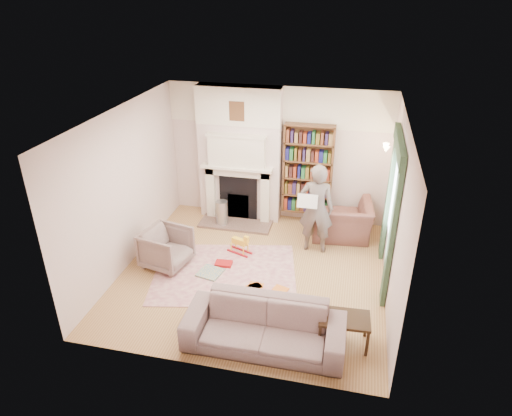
% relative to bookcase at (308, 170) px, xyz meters
% --- Properties ---
extents(floor, '(4.50, 4.50, 0.00)m').
position_rel_bookcase_xyz_m(floor, '(-0.65, -2.12, -1.18)').
color(floor, '#98673D').
rests_on(floor, ground).
extents(ceiling, '(4.50, 4.50, 0.00)m').
position_rel_bookcase_xyz_m(ceiling, '(-0.65, -2.12, 1.62)').
color(ceiling, white).
rests_on(ceiling, wall_back).
extents(wall_back, '(4.50, 0.00, 4.50)m').
position_rel_bookcase_xyz_m(wall_back, '(-0.65, 0.13, 0.22)').
color(wall_back, beige).
rests_on(wall_back, floor).
extents(wall_front, '(4.50, 0.00, 4.50)m').
position_rel_bookcase_xyz_m(wall_front, '(-0.65, -4.37, 0.22)').
color(wall_front, beige).
rests_on(wall_front, floor).
extents(wall_left, '(0.00, 4.50, 4.50)m').
position_rel_bookcase_xyz_m(wall_left, '(-2.90, -2.12, 0.22)').
color(wall_left, beige).
rests_on(wall_left, floor).
extents(wall_right, '(0.00, 4.50, 4.50)m').
position_rel_bookcase_xyz_m(wall_right, '(1.60, -2.12, 0.22)').
color(wall_right, beige).
rests_on(wall_right, floor).
extents(fireplace, '(1.70, 0.58, 2.80)m').
position_rel_bookcase_xyz_m(fireplace, '(-1.40, -0.07, 0.21)').
color(fireplace, beige).
rests_on(fireplace, floor).
extents(bookcase, '(1.00, 0.24, 1.85)m').
position_rel_bookcase_xyz_m(bookcase, '(0.00, 0.00, 0.00)').
color(bookcase, brown).
rests_on(bookcase, floor).
extents(window, '(0.02, 0.90, 1.30)m').
position_rel_bookcase_xyz_m(window, '(1.58, -1.72, 0.27)').
color(window, silver).
rests_on(window, wall_right).
extents(curtain_left, '(0.07, 0.32, 2.40)m').
position_rel_bookcase_xyz_m(curtain_left, '(1.55, -2.42, 0.02)').
color(curtain_left, '#314D35').
rests_on(curtain_left, floor).
extents(curtain_right, '(0.07, 0.32, 2.40)m').
position_rel_bookcase_xyz_m(curtain_right, '(1.55, -1.02, 0.02)').
color(curtain_right, '#314D35').
rests_on(curtain_right, floor).
extents(pelmet, '(0.09, 1.70, 0.24)m').
position_rel_bookcase_xyz_m(pelmet, '(1.54, -1.72, 1.20)').
color(pelmet, '#314D35').
rests_on(pelmet, wall_right).
extents(wall_sconce, '(0.20, 0.24, 0.24)m').
position_rel_bookcase_xyz_m(wall_sconce, '(1.38, -0.62, 0.72)').
color(wall_sconce, gold).
rests_on(wall_sconce, wall_right).
extents(rug, '(2.78, 2.34, 0.01)m').
position_rel_bookcase_xyz_m(rug, '(-1.12, -2.25, -1.17)').
color(rug, beige).
rests_on(rug, floor).
extents(armchair_reading, '(1.25, 1.12, 0.75)m').
position_rel_bookcase_xyz_m(armchair_reading, '(0.76, -0.50, -0.80)').
color(armchair_reading, '#53352C').
rests_on(armchair_reading, floor).
extents(armchair_left, '(0.91, 0.89, 0.70)m').
position_rel_bookcase_xyz_m(armchair_left, '(-2.21, -2.21, -0.82)').
color(armchair_left, gray).
rests_on(armchair_left, floor).
extents(sofa, '(2.23, 0.88, 0.65)m').
position_rel_bookcase_xyz_m(sofa, '(-0.10, -3.80, -0.85)').
color(sofa, gray).
rests_on(sofa, floor).
extents(man_reading, '(0.63, 0.42, 1.73)m').
position_rel_bookcase_xyz_m(man_reading, '(0.31, -1.10, -0.31)').
color(man_reading, '#5C4F49').
rests_on(man_reading, floor).
extents(newspaper, '(0.36, 0.10, 0.24)m').
position_rel_bookcase_xyz_m(newspaper, '(0.16, -1.30, -0.08)').
color(newspaper, silver).
rests_on(newspaper, man_reading).
extents(coffee_table, '(0.72, 0.48, 0.45)m').
position_rel_bookcase_xyz_m(coffee_table, '(0.98, -3.52, -0.95)').
color(coffee_table, black).
rests_on(coffee_table, floor).
extents(paraffin_heater, '(0.32, 0.32, 0.55)m').
position_rel_bookcase_xyz_m(paraffin_heater, '(-1.67, -0.58, -0.90)').
color(paraffin_heater, '#A6A8AD').
rests_on(paraffin_heater, floor).
extents(rocking_horse, '(0.50, 0.34, 0.41)m').
position_rel_bookcase_xyz_m(rocking_horse, '(-1.04, -1.55, -0.97)').
color(rocking_horse, yellow).
rests_on(rocking_horse, rug).
extents(board_game, '(0.47, 0.47, 0.03)m').
position_rel_bookcase_xyz_m(board_game, '(-1.37, -2.33, -1.15)').
color(board_game, '#DEB84E').
rests_on(board_game, rug).
extents(game_box_lid, '(0.31, 0.22, 0.05)m').
position_rel_bookcase_xyz_m(game_box_lid, '(-1.22, -2.02, -1.14)').
color(game_box_lid, '#A81315').
rests_on(game_box_lid, rug).
extents(comic_annuals, '(0.73, 0.30, 0.02)m').
position_rel_bookcase_xyz_m(comic_annuals, '(-0.37, -2.52, -1.16)').
color(comic_annuals, red).
rests_on(comic_annuals, rug).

